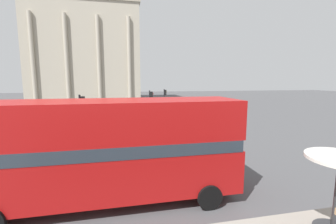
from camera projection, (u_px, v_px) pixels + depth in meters
double_decker_bus at (110, 147)px, 8.69m from camera, size 10.12×2.72×4.11m
plaza_building_left at (86, 53)px, 55.46m from camera, size 26.35×11.33×23.36m
traffic_light_near at (82, 119)px, 13.29m from camera, size 0.42×0.24×4.04m
traffic_light_mid at (151, 106)px, 20.59m from camera, size 0.42×0.24×3.98m
traffic_light_far at (165, 99)px, 29.26m from camera, size 0.42×0.24×3.79m
car_silver at (121, 111)px, 31.26m from camera, size 4.20×1.93×1.35m
car_maroon at (129, 115)px, 27.11m from camera, size 4.20×1.93×1.35m
pedestrian_grey at (62, 116)px, 25.12m from camera, size 0.32×0.32×1.61m
pedestrian_olive at (210, 138)px, 15.08m from camera, size 0.32×0.32×1.80m
pedestrian_yellow at (71, 114)px, 26.55m from camera, size 0.32×0.32×1.67m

